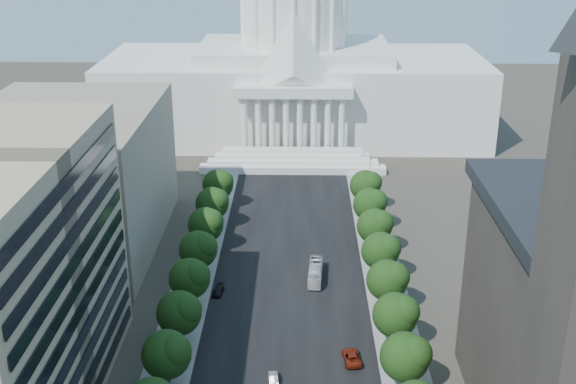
# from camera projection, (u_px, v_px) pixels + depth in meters

# --- Properties ---
(road_asphalt) EXTENTS (30.00, 260.00, 0.01)m
(road_asphalt) POSITION_uv_depth(u_px,v_px,m) (289.00, 264.00, 150.09)
(road_asphalt) COLOR black
(road_asphalt) RESTS_ON ground
(sidewalk_left) EXTENTS (8.00, 260.00, 0.02)m
(sidewalk_left) POSITION_uv_depth(u_px,v_px,m) (199.00, 263.00, 150.40)
(sidewalk_left) COLOR gray
(sidewalk_left) RESTS_ON ground
(sidewalk_right) EXTENTS (8.00, 260.00, 0.02)m
(sidewalk_right) POSITION_uv_depth(u_px,v_px,m) (381.00, 265.00, 149.79)
(sidewalk_right) COLOR gray
(sidewalk_right) RESTS_ON ground
(capitol) EXTENTS (120.00, 56.00, 73.00)m
(capitol) POSITION_uv_depth(u_px,v_px,m) (294.00, 72.00, 231.02)
(capitol) COLOR white
(capitol) RESTS_ON ground
(office_block_left_far) EXTENTS (38.00, 52.00, 30.00)m
(office_block_left_far) POSITION_uv_depth(u_px,v_px,m) (67.00, 179.00, 154.66)
(office_block_left_far) COLOR gray
(office_block_left_far) RESTS_ON ground
(tree_l_d) EXTENTS (7.79, 7.60, 9.97)m
(tree_l_d) POSITION_uv_depth(u_px,v_px,m) (168.00, 354.00, 108.76)
(tree_l_d) COLOR #33261C
(tree_l_d) RESTS_ON ground
(tree_l_e) EXTENTS (7.79, 7.60, 9.97)m
(tree_l_e) POSITION_uv_depth(u_px,v_px,m) (181.00, 312.00, 119.92)
(tree_l_e) COLOR #33261C
(tree_l_e) RESTS_ON ground
(tree_l_f) EXTENTS (7.79, 7.60, 9.97)m
(tree_l_f) POSITION_uv_depth(u_px,v_px,m) (191.00, 278.00, 131.08)
(tree_l_f) COLOR #33261C
(tree_l_f) RESTS_ON ground
(tree_l_g) EXTENTS (7.79, 7.60, 9.97)m
(tree_l_g) POSITION_uv_depth(u_px,v_px,m) (200.00, 249.00, 142.25)
(tree_l_g) COLOR #33261C
(tree_l_g) RESTS_ON ground
(tree_l_h) EXTENTS (7.79, 7.60, 9.97)m
(tree_l_h) POSITION_uv_depth(u_px,v_px,m) (207.00, 224.00, 153.41)
(tree_l_h) COLOR #33261C
(tree_l_h) RESTS_ON ground
(tree_l_i) EXTENTS (7.79, 7.60, 9.97)m
(tree_l_i) POSITION_uv_depth(u_px,v_px,m) (213.00, 203.00, 164.57)
(tree_l_i) COLOR #33261C
(tree_l_i) RESTS_ON ground
(tree_l_j) EXTENTS (7.79, 7.60, 9.97)m
(tree_l_j) POSITION_uv_depth(u_px,v_px,m) (219.00, 184.00, 175.73)
(tree_l_j) COLOR #33261C
(tree_l_j) RESTS_ON ground
(tree_r_d) EXTENTS (7.79, 7.60, 9.97)m
(tree_r_d) POSITION_uv_depth(u_px,v_px,m) (407.00, 356.00, 108.18)
(tree_r_d) COLOR #33261C
(tree_r_d) RESTS_ON ground
(tree_r_e) EXTENTS (7.79, 7.60, 9.97)m
(tree_r_e) POSITION_uv_depth(u_px,v_px,m) (397.00, 314.00, 119.35)
(tree_r_e) COLOR #33261C
(tree_r_e) RESTS_ON ground
(tree_r_f) EXTENTS (7.79, 7.60, 9.97)m
(tree_r_f) POSITION_uv_depth(u_px,v_px,m) (389.00, 279.00, 130.51)
(tree_r_f) COLOR #33261C
(tree_r_f) RESTS_ON ground
(tree_r_g) EXTENTS (7.79, 7.60, 9.97)m
(tree_r_g) POSITION_uv_depth(u_px,v_px,m) (382.00, 250.00, 141.67)
(tree_r_g) COLOR #33261C
(tree_r_g) RESTS_ON ground
(tree_r_h) EXTENTS (7.79, 7.60, 9.97)m
(tree_r_h) POSITION_uv_depth(u_px,v_px,m) (376.00, 225.00, 152.83)
(tree_r_h) COLOR #33261C
(tree_r_h) RESTS_ON ground
(tree_r_i) EXTENTS (7.79, 7.60, 9.97)m
(tree_r_i) POSITION_uv_depth(u_px,v_px,m) (371.00, 204.00, 164.00)
(tree_r_i) COLOR #33261C
(tree_r_i) RESTS_ON ground
(tree_r_j) EXTENTS (7.79, 7.60, 9.97)m
(tree_r_j) POSITION_uv_depth(u_px,v_px,m) (367.00, 185.00, 175.16)
(tree_r_j) COLOR #33261C
(tree_r_j) RESTS_ON ground
(streetlight_c) EXTENTS (2.61, 0.44, 9.00)m
(streetlight_c) POSITION_uv_depth(u_px,v_px,m) (406.00, 317.00, 119.73)
(streetlight_c) COLOR gray
(streetlight_c) RESTS_ON ground
(streetlight_d) EXTENTS (2.61, 0.44, 9.00)m
(streetlight_d) POSITION_uv_depth(u_px,v_px,m) (389.00, 250.00, 142.99)
(streetlight_d) COLOR gray
(streetlight_d) RESTS_ON ground
(streetlight_e) EXTENTS (2.61, 0.44, 9.00)m
(streetlight_e) POSITION_uv_depth(u_px,v_px,m) (377.00, 203.00, 166.24)
(streetlight_e) COLOR gray
(streetlight_e) RESTS_ON ground
(streetlight_f) EXTENTS (2.61, 0.44, 9.00)m
(streetlight_f) POSITION_uv_depth(u_px,v_px,m) (368.00, 166.00, 189.50)
(streetlight_f) COLOR gray
(streetlight_f) RESTS_ON ground
(car_silver) EXTENTS (1.84, 4.16, 1.33)m
(car_silver) POSITION_uv_depth(u_px,v_px,m) (273.00, 380.00, 112.12)
(car_silver) COLOR #B9BCC2
(car_silver) RESTS_ON ground
(car_red) EXTENTS (3.22, 5.95, 1.58)m
(car_red) POSITION_uv_depth(u_px,v_px,m) (352.00, 357.00, 117.69)
(car_red) COLOR maroon
(car_red) RESTS_ON ground
(car_dark_b) EXTENTS (2.30, 4.55, 1.27)m
(car_dark_b) POSITION_uv_depth(u_px,v_px,m) (218.00, 291.00, 138.44)
(car_dark_b) COLOR black
(car_dark_b) RESTS_ON ground
(city_bus) EXTENTS (3.25, 10.96, 3.01)m
(city_bus) POSITION_uv_depth(u_px,v_px,m) (315.00, 272.00, 143.61)
(city_bus) COLOR silver
(city_bus) RESTS_ON ground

